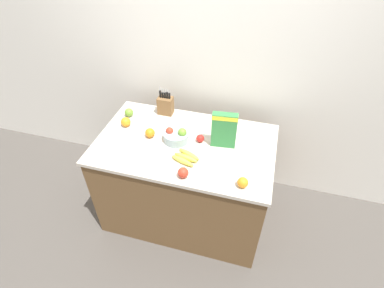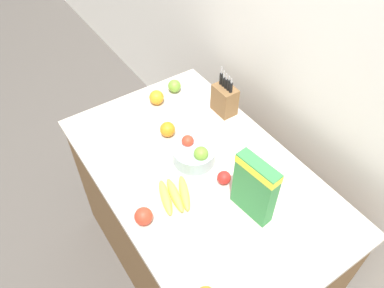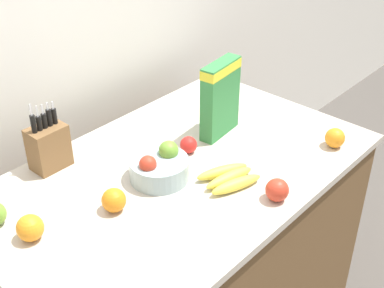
% 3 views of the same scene
% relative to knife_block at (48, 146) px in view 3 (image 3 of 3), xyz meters
% --- Properties ---
extents(wall_back, '(9.00, 0.06, 2.60)m').
position_rel_knife_block_xyz_m(wall_back, '(0.29, 0.30, 0.31)').
color(wall_back, silver).
rests_on(wall_back, ground_plane).
extents(counter, '(1.44, 0.89, 0.90)m').
position_rel_knife_block_xyz_m(counter, '(0.29, -0.36, -0.54)').
color(counter, brown).
rests_on(counter, ground_plane).
extents(knife_block, '(0.13, 0.09, 0.27)m').
position_rel_knife_block_xyz_m(knife_block, '(0.00, 0.00, 0.00)').
color(knife_block, brown).
rests_on(knife_block, counter).
extents(cereal_box, '(0.20, 0.08, 0.30)m').
position_rel_knife_block_xyz_m(cereal_box, '(0.59, -0.30, 0.08)').
color(cereal_box, '#338442').
rests_on(cereal_box, counter).
extents(fruit_bowl, '(0.21, 0.21, 0.12)m').
position_rel_knife_block_xyz_m(fruit_bowl, '(0.21, -0.34, -0.04)').
color(fruit_bowl, '#99B2B7').
rests_on(fruit_bowl, counter).
extents(banana_bunch, '(0.22, 0.19, 0.04)m').
position_rel_knife_block_xyz_m(banana_bunch, '(0.35, -0.54, -0.07)').
color(banana_bunch, yellow).
rests_on(banana_bunch, counter).
extents(apple_by_knife_block, '(0.08, 0.08, 0.08)m').
position_rel_knife_block_xyz_m(apple_by_knife_block, '(0.38, -0.72, -0.05)').
color(apple_by_knife_block, red).
rests_on(apple_by_knife_block, counter).
extents(apple_near_bananas, '(0.06, 0.06, 0.06)m').
position_rel_knife_block_xyz_m(apple_near_bananas, '(0.40, -0.31, -0.05)').
color(apple_near_bananas, red).
rests_on(apple_near_bananas, counter).
extents(orange_near_bowl, '(0.08, 0.08, 0.08)m').
position_rel_knife_block_xyz_m(orange_near_bowl, '(-0.27, -0.27, -0.04)').
color(orange_near_bowl, orange).
rests_on(orange_near_bowl, counter).
extents(orange_mid_left, '(0.08, 0.08, 0.08)m').
position_rel_knife_block_xyz_m(orange_mid_left, '(-0.01, -0.36, -0.05)').
color(orange_mid_left, orange).
rests_on(orange_mid_left, counter).
extents(orange_front_right, '(0.08, 0.08, 0.08)m').
position_rel_knife_block_xyz_m(orange_front_right, '(0.80, -0.69, -0.05)').
color(orange_front_right, orange).
rests_on(orange_front_right, counter).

